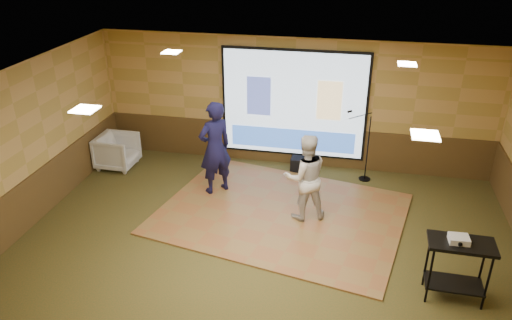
% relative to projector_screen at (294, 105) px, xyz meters
% --- Properties ---
extents(ground, '(9.00, 9.00, 0.00)m').
position_rel_projector_screen_xyz_m(ground, '(0.00, -3.44, -1.47)').
color(ground, '#323E1C').
rests_on(ground, ground).
extents(room_shell, '(9.04, 7.04, 3.02)m').
position_rel_projector_screen_xyz_m(room_shell, '(0.00, -3.44, 0.62)').
color(room_shell, tan).
rests_on(room_shell, ground).
extents(wainscot_back, '(9.00, 0.04, 0.95)m').
position_rel_projector_screen_xyz_m(wainscot_back, '(0.00, 0.04, -1.00)').
color(wainscot_back, '#533D1B').
rests_on(wainscot_back, ground).
extents(wainscot_left, '(0.04, 7.00, 0.95)m').
position_rel_projector_screen_xyz_m(wainscot_left, '(-4.48, -3.44, -1.00)').
color(wainscot_left, '#533D1B').
rests_on(wainscot_left, ground).
extents(projector_screen, '(3.32, 0.06, 2.52)m').
position_rel_projector_screen_xyz_m(projector_screen, '(0.00, 0.00, 0.00)').
color(projector_screen, black).
rests_on(projector_screen, room_shell).
extents(downlight_nw, '(0.32, 0.32, 0.02)m').
position_rel_projector_screen_xyz_m(downlight_nw, '(-2.20, -1.64, 1.50)').
color(downlight_nw, '#FDE6BD').
rests_on(downlight_nw, room_shell).
extents(downlight_ne, '(0.32, 0.32, 0.02)m').
position_rel_projector_screen_xyz_m(downlight_ne, '(2.20, -1.64, 1.50)').
color(downlight_ne, '#FDE6BD').
rests_on(downlight_ne, room_shell).
extents(downlight_sw, '(0.32, 0.32, 0.02)m').
position_rel_projector_screen_xyz_m(downlight_sw, '(-2.20, -4.94, 1.50)').
color(downlight_sw, '#FDE6BD').
rests_on(downlight_sw, room_shell).
extents(downlight_se, '(0.32, 0.32, 0.02)m').
position_rel_projector_screen_xyz_m(downlight_se, '(2.20, -4.94, 1.50)').
color(downlight_se, '#FDE6BD').
rests_on(downlight_se, room_shell).
extents(dance_floor, '(5.23, 4.37, 0.03)m').
position_rel_projector_screen_xyz_m(dance_floor, '(0.11, -2.30, -1.46)').
color(dance_floor, brown).
rests_on(dance_floor, ground).
extents(player_left, '(0.85, 0.85, 2.00)m').
position_rel_projector_screen_xyz_m(player_left, '(-1.39, -1.68, -0.44)').
color(player_left, '#14123A').
rests_on(player_left, dance_floor).
extents(player_right, '(1.01, 0.91, 1.72)m').
position_rel_projector_screen_xyz_m(player_right, '(0.56, -2.34, -0.58)').
color(player_right, beige).
rests_on(player_right, dance_floor).
extents(av_table, '(0.96, 0.51, 1.01)m').
position_rel_projector_screen_xyz_m(av_table, '(3.07, -4.14, -0.76)').
color(av_table, black).
rests_on(av_table, ground).
extents(projector, '(0.29, 0.25, 0.09)m').
position_rel_projector_screen_xyz_m(projector, '(3.02, -4.14, -0.42)').
color(projector, white).
rests_on(projector, av_table).
extents(mic_stand, '(0.64, 0.26, 1.63)m').
position_rel_projector_screen_xyz_m(mic_stand, '(1.66, -0.46, -0.98)').
color(mic_stand, black).
rests_on(mic_stand, ground).
extents(banquet_chair, '(0.88, 0.86, 0.79)m').
position_rel_projector_screen_xyz_m(banquet_chair, '(-3.98, -0.97, -1.08)').
color(banquet_chair, gray).
rests_on(banquet_chair, ground).
extents(duffel_bag, '(0.50, 0.34, 0.31)m').
position_rel_projector_screen_xyz_m(duffel_bag, '(0.27, -0.30, -1.32)').
color(duffel_bag, black).
rests_on(duffel_bag, ground).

